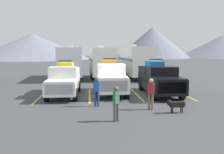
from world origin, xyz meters
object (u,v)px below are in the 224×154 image
at_px(pickup_truck_c, 159,78).
at_px(pickup_truck_b, 110,77).
at_px(camper_trailer_a, 70,61).
at_px(camper_trailer_b, 102,61).
at_px(person_a, 97,89).
at_px(pickup_truck_a, 64,80).
at_px(camper_trailer_c, 135,61).
at_px(person_b, 116,101).
at_px(dog, 175,104).
at_px(person_c, 151,92).

bearing_deg(pickup_truck_c, pickup_truck_b, 171.77).
bearing_deg(camper_trailer_a, camper_trailer_b, -4.08).
bearing_deg(person_a, pickup_truck_a, 120.97).
bearing_deg(person_a, pickup_truck_c, 36.79).
relative_size(camper_trailer_a, camper_trailer_c, 0.98).
bearing_deg(person_a, person_b, -75.19).
relative_size(pickup_truck_b, dog, 5.14).
xyz_separation_m(pickup_truck_b, camper_trailer_b, (-0.19, 9.32, 0.78)).
distance_m(pickup_truck_c, camper_trailer_b, 10.56).
bearing_deg(camper_trailer_c, camper_trailer_b, 179.70).
relative_size(pickup_truck_a, dog, 5.18).
bearing_deg(camper_trailer_b, person_a, -94.09).
height_order(pickup_truck_b, camper_trailer_a, camper_trailer_a).
distance_m(pickup_truck_b, camper_trailer_b, 9.35).
height_order(camper_trailer_b, person_c, camper_trailer_b).
distance_m(pickup_truck_b, person_a, 4.20).
distance_m(camper_trailer_c, dog, 15.32).
relative_size(person_b, person_c, 0.94).
height_order(pickup_truck_b, person_a, pickup_truck_b).
xyz_separation_m(pickup_truck_b, person_c, (1.78, -5.09, -0.22)).
bearing_deg(person_a, pickup_truck_b, 74.10).
bearing_deg(camper_trailer_a, person_c, -69.29).
distance_m(camper_trailer_b, camper_trailer_c, 3.87).
xyz_separation_m(camper_trailer_a, person_b, (3.42, -16.65, -1.08)).
height_order(pickup_truck_c, camper_trailer_a, camper_trailer_a).
xyz_separation_m(pickup_truck_c, person_b, (-3.90, -6.56, -0.23)).
bearing_deg(person_c, person_a, 160.13).
distance_m(pickup_truck_a, pickup_truck_b, 3.38).
bearing_deg(camper_trailer_b, pickup_truck_b, -88.81).
xyz_separation_m(person_a, person_c, (2.93, -1.06, -0.01)).
distance_m(pickup_truck_a, camper_trailer_b, 10.20).
relative_size(pickup_truck_b, camper_trailer_a, 0.61).
xyz_separation_m(person_b, person_c, (2.13, 1.98, 0.06)).
relative_size(camper_trailer_c, person_c, 5.18).
bearing_deg(camper_trailer_a, pickup_truck_b, -68.54).
bearing_deg(pickup_truck_c, person_b, -120.75).
xyz_separation_m(pickup_truck_c, person_a, (-4.70, -3.52, -0.17)).
bearing_deg(pickup_truck_b, pickup_truck_c, -8.23).
distance_m(camper_trailer_a, person_c, 15.71).
bearing_deg(dog, pickup_truck_b, 115.63).
bearing_deg(camper_trailer_a, dog, -66.91).
xyz_separation_m(pickup_truck_a, camper_trailer_b, (3.17, 9.65, 0.86)).
bearing_deg(pickup_truck_c, person_a, -143.21).
bearing_deg(person_c, person_b, -137.01).
bearing_deg(pickup_truck_c, person_c, -111.20).
xyz_separation_m(pickup_truck_a, pickup_truck_b, (3.37, 0.34, 0.08)).
bearing_deg(camper_trailer_b, pickup_truck_a, -108.20).
bearing_deg(pickup_truck_b, person_c, -70.72).
xyz_separation_m(camper_trailer_c, person_c, (-1.90, -14.39, -1.07)).
relative_size(camper_trailer_b, dog, 7.67).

